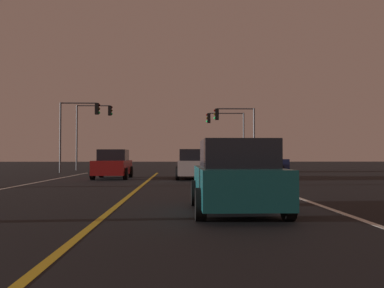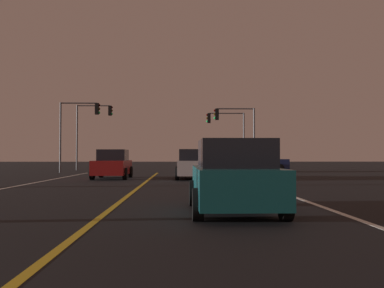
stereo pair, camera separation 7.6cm
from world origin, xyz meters
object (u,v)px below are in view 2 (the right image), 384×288
at_px(car_lead_same_lane, 234,178).
at_px(traffic_light_near_left, 79,121).
at_px(car_crossing_side, 262,162).
at_px(traffic_light_far_right, 226,127).
at_px(traffic_light_near_right, 234,124).
at_px(traffic_light_far_left, 94,122).
at_px(car_oncoming, 113,165).
at_px(car_ahead_far, 193,165).

xyz_separation_m(car_lead_same_lane, traffic_light_near_left, (-9.20, 24.23, 3.30)).
bearing_deg(car_crossing_side, traffic_light_far_right, -59.03).
distance_m(traffic_light_near_right, traffic_light_far_left, 13.47).
distance_m(car_oncoming, traffic_light_far_right, 16.85).
xyz_separation_m(car_oncoming, traffic_light_far_left, (-3.98, 14.39, 3.60)).
height_order(car_crossing_side, traffic_light_near_right, traffic_light_near_right).
distance_m(car_ahead_far, traffic_light_far_right, 15.76).
bearing_deg(car_oncoming, traffic_light_near_right, 136.98).
height_order(car_lead_same_lane, traffic_light_near_left, traffic_light_near_left).
bearing_deg(traffic_light_near_right, car_crossing_side, -153.11).
relative_size(car_oncoming, traffic_light_near_right, 0.84).
height_order(car_ahead_far, traffic_light_near_left, traffic_light_near_left).
bearing_deg(car_ahead_far, car_crossing_side, -29.28).
xyz_separation_m(car_ahead_far, car_crossing_side, (6.05, 10.78, 0.00)).
bearing_deg(car_crossing_side, traffic_light_far_left, -16.14).
distance_m(traffic_light_far_right, traffic_light_far_left, 12.18).
bearing_deg(traffic_light_near_right, traffic_light_near_left, -0.00).
bearing_deg(car_lead_same_lane, traffic_light_far_left, 17.15).
bearing_deg(traffic_light_near_left, car_lead_same_lane, -69.22).
distance_m(car_crossing_side, traffic_light_near_right, 4.09).
bearing_deg(car_oncoming, traffic_light_near_left, -155.73).
bearing_deg(traffic_light_far_left, car_oncoming, -74.52).
bearing_deg(car_crossing_side, traffic_light_near_left, 4.81).
xyz_separation_m(car_lead_same_lane, car_oncoming, (-5.19, 15.34, 0.00)).
bearing_deg(car_lead_same_lane, car_ahead_far, 1.93).
distance_m(car_lead_same_lane, car_crossing_side, 26.07).
height_order(car_lead_same_lane, traffic_light_far_left, traffic_light_far_left).
height_order(car_crossing_side, traffic_light_near_left, traffic_light_near_left).
relative_size(car_oncoming, traffic_light_far_right, 0.81).
xyz_separation_m(car_lead_same_lane, traffic_light_near_right, (3.11, 24.23, 3.03)).
bearing_deg(traffic_light_far_left, car_ahead_far, -60.02).
distance_m(car_ahead_far, traffic_light_near_right, 10.64).
bearing_deg(car_lead_same_lane, car_crossing_side, -12.30).
bearing_deg(traffic_light_near_left, car_oncoming, -65.73).
xyz_separation_m(traffic_light_near_left, traffic_light_far_left, (0.02, 5.50, 0.30)).
height_order(car_oncoming, traffic_light_near_right, traffic_light_near_right).
relative_size(car_lead_same_lane, traffic_light_near_left, 0.77).
relative_size(car_lead_same_lane, traffic_light_far_right, 0.81).
height_order(traffic_light_near_left, traffic_light_far_right, traffic_light_near_left).
distance_m(car_ahead_far, car_oncoming, 4.74).
height_order(traffic_light_near_right, traffic_light_far_right, traffic_light_far_right).
bearing_deg(traffic_light_far_right, car_crossing_side, 120.97).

